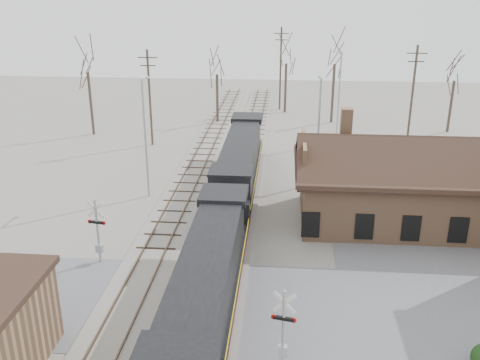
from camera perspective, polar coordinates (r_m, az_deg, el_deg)
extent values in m
plane|color=gray|center=(29.56, -2.99, -13.28)|extent=(140.00, 140.00, 0.00)
cube|color=#59595D|center=(29.55, -2.99, -13.26)|extent=(60.00, 9.00, 0.03)
cube|color=gray|center=(42.73, -0.28, -2.00)|extent=(3.40, 90.00, 0.12)
cube|color=#473323|center=(42.75, -1.24, -1.83)|extent=(0.08, 90.00, 0.14)
cube|color=#473323|center=(42.63, 0.68, -1.89)|extent=(0.08, 90.00, 0.14)
cube|color=gray|center=(43.34, -6.22, -1.79)|extent=(3.40, 90.00, 0.12)
cube|color=#473323|center=(43.44, -7.16, -1.62)|extent=(0.08, 90.00, 0.14)
cube|color=#473323|center=(43.17, -5.29, -1.69)|extent=(0.08, 90.00, 0.14)
cube|color=#9E7351|center=(39.96, 16.71, -1.55)|extent=(14.00, 8.00, 4.00)
cube|color=black|center=(39.25, 17.02, 1.29)|extent=(15.20, 9.20, 0.30)
cube|color=black|center=(36.81, 17.86, 1.58)|extent=(15.00, 4.71, 2.66)
cube|color=black|center=(41.10, 16.55, 3.66)|extent=(15.00, 4.71, 2.66)
cube|color=#9E7351|center=(39.26, 11.27, 5.93)|extent=(0.80, 0.80, 2.20)
cube|color=black|center=(32.59, -2.07, -8.70)|extent=(2.40, 3.83, 0.96)
cube|color=black|center=(26.94, -3.72, -13.73)|extent=(2.87, 19.16, 0.34)
cube|color=maroon|center=(27.05, -3.71, -14.10)|extent=(2.89, 19.16, 0.11)
cube|color=black|center=(27.14, -3.42, -9.72)|extent=(2.49, 13.89, 2.68)
cube|color=black|center=(38.99, -0.80, -3.54)|extent=(2.40, 3.83, 0.96)
cube|color=black|center=(50.57, 0.59, 2.20)|extent=(2.40, 3.83, 0.96)
cube|color=black|center=(44.46, -0.01, 0.63)|extent=(2.87, 19.16, 0.34)
cube|color=maroon|center=(44.53, -0.01, 0.37)|extent=(2.89, 19.16, 0.11)
cube|color=black|center=(45.11, 0.12, 2.92)|extent=(2.49, 13.89, 2.68)
cube|color=black|center=(37.33, -0.95, -0.93)|extent=(2.87, 2.68, 2.68)
cube|color=black|center=(36.15, -1.21, -3.07)|extent=(2.87, 1.72, 1.34)
cube|color=black|center=(35.88, -1.35, -5.79)|extent=(2.68, 0.25, 0.96)
cylinder|color=#A5A8AD|center=(24.49, 4.65, -15.66)|extent=(0.14, 0.14, 4.01)
cube|color=silver|center=(23.69, 4.75, -12.92)|extent=(1.03, 0.25, 1.05)
cube|color=silver|center=(23.69, 4.75, -12.92)|extent=(1.03, 0.25, 1.05)
cube|color=black|center=(24.14, 4.69, -14.51)|extent=(0.91, 0.33, 0.15)
cylinder|color=#B20C0C|center=(24.21, 3.61, -14.36)|extent=(0.25, 0.13, 0.24)
cylinder|color=#B20C0C|center=(24.08, 5.77, -14.66)|extent=(0.25, 0.13, 0.24)
cube|color=#A5A8AD|center=(25.16, 4.57, -17.69)|extent=(0.40, 0.30, 0.50)
cylinder|color=#A5A8AD|center=(33.81, -14.94, -5.34)|extent=(0.15, 0.15, 4.16)
cube|color=silver|center=(33.22, -15.17, -3.07)|extent=(1.08, 0.21, 1.09)
cube|color=silver|center=(33.22, -15.17, -3.07)|extent=(1.08, 0.21, 1.09)
cube|color=black|center=(33.55, -15.04, -4.38)|extent=(0.95, 0.29, 0.16)
cylinder|color=#B20C0C|center=(33.34, -14.33, -4.47)|extent=(0.26, 0.12, 0.25)
cylinder|color=#B20C0C|center=(33.77, -15.74, -4.28)|extent=(0.26, 0.12, 0.25)
cube|color=#A5A8AD|center=(34.31, -14.77, -7.06)|extent=(0.42, 0.31, 0.52)
cylinder|color=#A5A8AD|center=(42.44, -10.06, 4.24)|extent=(0.18, 0.18, 9.51)
cylinder|color=#A5A8AD|center=(42.26, -10.15, 10.65)|extent=(0.12, 1.80, 0.12)
cube|color=#A5A8AD|center=(43.04, -9.87, 10.71)|extent=(0.25, 0.50, 0.12)
cylinder|color=#A5A8AD|center=(45.05, 8.36, 5.00)|extent=(0.18, 0.18, 9.07)
cylinder|color=#A5A8AD|center=(44.97, 8.59, 10.75)|extent=(0.12, 1.80, 0.12)
cube|color=#A5A8AD|center=(45.77, 8.53, 10.80)|extent=(0.25, 0.50, 0.12)
cylinder|color=#A5A8AD|center=(57.81, 10.49, 8.60)|extent=(0.18, 0.18, 9.62)
cylinder|color=#A5A8AD|center=(57.94, 10.72, 13.35)|extent=(0.12, 1.80, 0.12)
cube|color=#A5A8AD|center=(58.74, 10.64, 13.35)|extent=(0.25, 0.50, 0.12)
cylinder|color=#382D23|center=(56.65, -9.60, 8.58)|extent=(0.24, 0.24, 9.93)
cube|color=#382D23|center=(55.96, -9.85, 12.75)|extent=(2.00, 0.10, 0.10)
cube|color=#382D23|center=(56.07, -9.80, 11.94)|extent=(1.60, 0.10, 0.10)
cylinder|color=#382D23|center=(72.20, 4.34, 11.69)|extent=(0.24, 0.24, 10.79)
cube|color=#382D23|center=(71.64, 4.44, 15.32)|extent=(2.00, 0.10, 0.10)
cube|color=#382D23|center=(71.72, 4.43, 14.68)|extent=(1.60, 0.10, 0.10)
cylinder|color=#382D23|center=(57.16, 17.86, 8.29)|extent=(0.24, 0.24, 10.53)
cube|color=#382D23|center=(56.46, 18.36, 12.71)|extent=(2.00, 0.10, 0.10)
cube|color=#382D23|center=(56.56, 18.27, 11.91)|extent=(1.60, 0.10, 0.10)
cylinder|color=#382D23|center=(62.42, -15.62, 7.83)|extent=(0.32, 0.32, 7.00)
cylinder|color=#382D23|center=(65.66, -2.44, 8.66)|extent=(0.32, 0.32, 5.87)
cylinder|color=#382D23|center=(71.13, 4.87, 9.74)|extent=(0.32, 0.32, 6.38)
cylinder|color=#382D23|center=(66.51, 9.87, 9.07)|extent=(0.32, 0.32, 7.10)
cylinder|color=#382D23|center=(65.86, 21.55, 7.29)|extent=(0.32, 0.32, 5.88)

